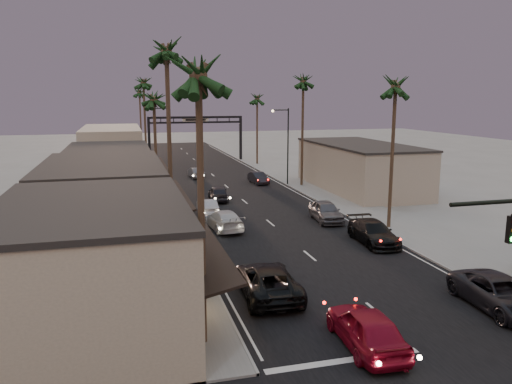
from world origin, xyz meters
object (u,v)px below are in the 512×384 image
palm_lc (154,95)px  curbside_near (501,294)px  palm_far (139,90)px  palm_ra (396,81)px  palm_lb (166,45)px  palm_rc (257,96)px  oncoming_silver (207,207)px  oncoming_red (366,328)px  arch (196,127)px  streetlight_left (157,135)px  palm_la (198,64)px  palm_ld (143,80)px  palm_rb (303,78)px  curbside_black (373,232)px  oncoming_pickup (267,280)px  streetlight_right (286,140)px

palm_lc → curbside_near: palm_lc is taller
palm_lc → palm_far: bearing=89.6°
palm_ra → palm_lb: bearing=-173.4°
curbside_near → palm_rc: bearing=90.5°
palm_ra → oncoming_silver: palm_ra is taller
palm_lc → oncoming_red: palm_lc is taller
arch → palm_ra: (8.60, -46.00, 5.91)m
streetlight_left → palm_la: (-1.68, -49.00, 6.11)m
streetlight_left → oncoming_silver: bearing=-84.5°
palm_ld → oncoming_silver: (4.12, -22.41, -11.74)m
palm_ra → palm_rb: 20.02m
palm_ra → curbside_black: size_ratio=2.40×
palm_rc → oncoming_pickup: bearing=-104.6°
oncoming_red → palm_lb: bearing=-63.7°
palm_lb → oncoming_silver: palm_lb is taller
palm_lc → palm_rc: same height
arch → palm_rc: (8.60, -6.00, 4.94)m
palm_ld → curbside_near: bearing=-72.5°
palm_ld → oncoming_silver: palm_ld is taller
palm_rc → palm_rb: bearing=-90.0°
palm_ra → streetlight_right: bearing=94.6°
palm_la → oncoming_red: (6.45, -2.00, -10.58)m
palm_far → oncoming_silver: 46.82m
streetlight_right → palm_ra: 21.94m
streetlight_left → curbside_near: streetlight_left is taller
arch → oncoming_silver: bearing=-96.8°
palm_rc → oncoming_red: palm_rc is taller
streetlight_left → palm_rb: (15.52, -14.00, 7.09)m
palm_lc → palm_far: (0.30, 42.00, 0.97)m
oncoming_pickup → oncoming_silver: (0.08, 19.29, -0.16)m
oncoming_red → oncoming_pickup: 6.76m
palm_ld → palm_ra: bearing=-61.0°
arch → oncoming_silver: size_ratio=3.69×
oncoming_silver → curbside_black: curbside_black is taller
oncoming_pickup → streetlight_right: bearing=-106.7°
oncoming_red → curbside_near: oncoming_red is taller
streetlight_left → oncoming_pickup: size_ratio=1.49×
palm_lb → oncoming_silver: bearing=68.8°
palm_lb → palm_lc: (0.00, 14.00, -2.92)m
curbside_near → streetlight_left: bearing=107.8°
streetlight_right → streetlight_left: bearing=136.8°
palm_ld → palm_lb: bearing=-90.0°
streetlight_left → palm_ra: 37.87m
arch → oncoming_pickup: bearing=-94.6°
streetlight_left → palm_lc: (-1.68, -22.00, 5.14)m
palm_ld → palm_rc: bearing=27.6°
palm_rc → curbside_near: bearing=-92.7°
curbside_near → curbside_black: size_ratio=1.06×
streetlight_right → oncoming_pickup: 34.01m
arch → palm_ld: 18.61m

